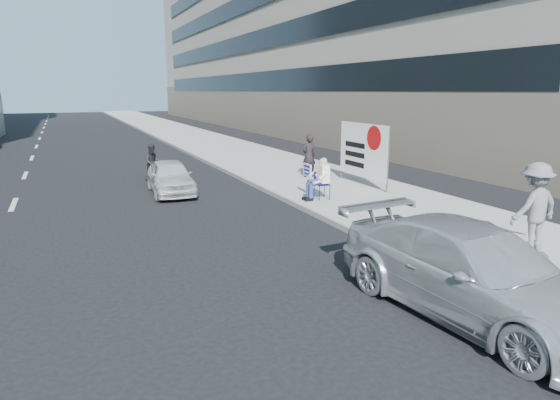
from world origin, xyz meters
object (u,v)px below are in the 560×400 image
jogger (534,207)px  parked_sedan (473,272)px  pedestrian_woman (309,156)px  white_sedan_near (170,177)px  seated_protester (319,176)px  protest_banner (363,150)px  motorcycle (153,164)px

jogger → parked_sedan: jogger is taller
pedestrian_woman → white_sedan_near: 5.55m
seated_protester → jogger: 6.55m
jogger → protest_banner: size_ratio=0.61×
parked_sedan → motorcycle: size_ratio=2.40×
protest_banner → parked_sedan: protest_banner is taller
protest_banner → parked_sedan: (-4.08, -9.52, -0.69)m
seated_protester → pedestrian_woman: 4.19m
protest_banner → white_sedan_near: bearing=163.5°
seated_protester → motorcycle: seated_protester is taller
parked_sedan → white_sedan_near: bearing=95.9°
jogger → motorcycle: jogger is taller
seated_protester → pedestrian_woman: bearing=67.5°
seated_protester → jogger: bearing=-73.9°
white_sedan_near → protest_banner: bearing=-13.5°
pedestrian_woman → white_sedan_near: size_ratio=0.49×
seated_protester → jogger: (1.81, -6.29, 0.22)m
jogger → parked_sedan: bearing=25.3°
jogger → parked_sedan: size_ratio=0.38×
jogger → white_sedan_near: bearing=-61.4°
white_sedan_near → motorcycle: bearing=94.9°
protest_banner → white_sedan_near: size_ratio=0.89×
jogger → pedestrian_woman: bearing=-90.6°
pedestrian_woman → parked_sedan: (-3.10, -11.86, -0.27)m
seated_protester → pedestrian_woman: pedestrian_woman is taller
parked_sedan → white_sedan_near: parked_sedan is taller
pedestrian_woman → white_sedan_near: pedestrian_woman is taller
seated_protester → pedestrian_woman: (1.61, 3.87, 0.11)m
white_sedan_near → motorcycle: 2.94m
jogger → motorcycle: size_ratio=0.92×
pedestrian_woman → protest_banner: bearing=108.1°
pedestrian_woman → protest_banner: (0.98, -2.33, 0.42)m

